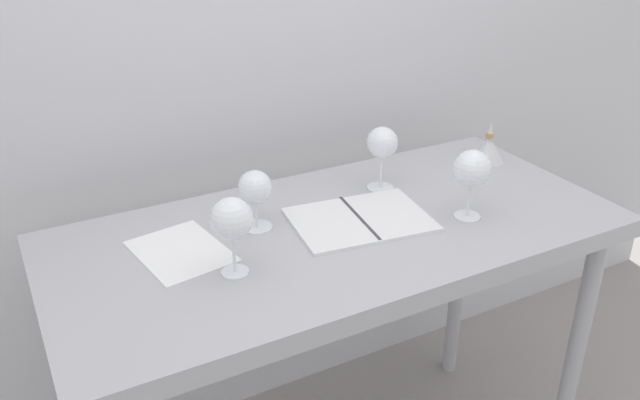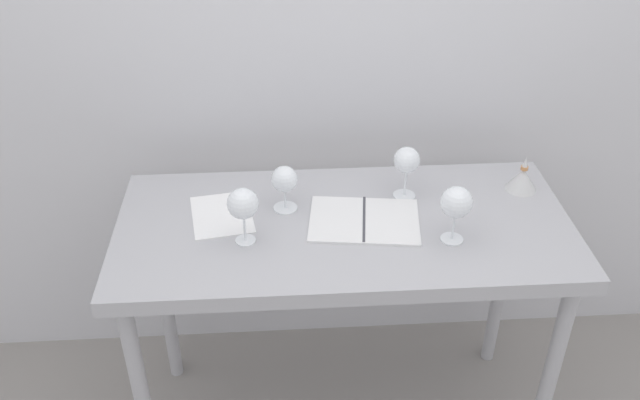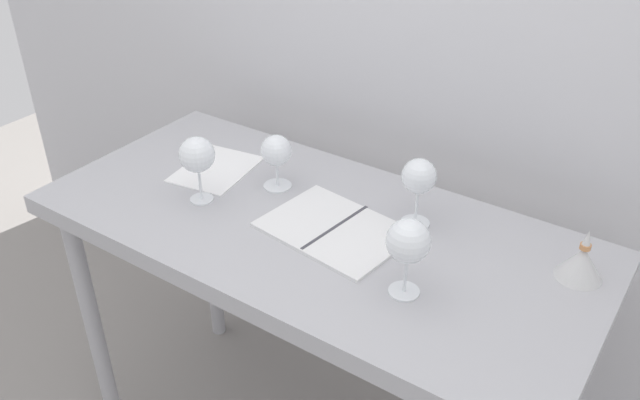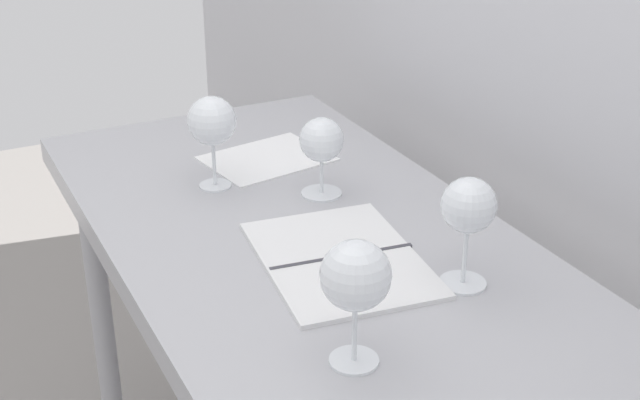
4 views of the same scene
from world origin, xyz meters
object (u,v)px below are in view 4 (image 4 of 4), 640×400
(wine_glass_far_left, at_px, (322,143))
(tasting_sheet_upper, at_px, (267,159))
(open_notebook, at_px, (340,259))
(wine_glass_far_right, at_px, (469,209))
(wine_glass_near_left, at_px, (212,123))
(wine_glass_near_right, at_px, (356,278))

(wine_glass_far_left, xyz_separation_m, tasting_sheet_upper, (-0.20, -0.02, -0.10))
(open_notebook, bearing_deg, wine_glass_far_right, 49.93)
(tasting_sheet_upper, bearing_deg, wine_glass_near_left, -70.22)
(open_notebook, bearing_deg, wine_glass_far_left, 167.07)
(wine_glass_far_right, height_order, open_notebook, wine_glass_far_right)
(wine_glass_far_left, height_order, tasting_sheet_upper, wine_glass_far_left)
(wine_glass_far_left, relative_size, wine_glass_far_right, 0.85)
(wine_glass_far_right, relative_size, open_notebook, 0.49)
(wine_glass_near_left, height_order, wine_glass_far_left, wine_glass_near_left)
(wine_glass_near_left, height_order, tasting_sheet_upper, wine_glass_near_left)
(wine_glass_near_left, bearing_deg, wine_glass_far_left, 53.55)
(wine_glass_near_left, distance_m, wine_glass_near_right, 0.61)
(wine_glass_near_left, height_order, open_notebook, wine_glass_near_left)
(open_notebook, bearing_deg, tasting_sheet_upper, 178.91)
(wine_glass_far_right, bearing_deg, wine_glass_far_left, -173.02)
(wine_glass_near_left, bearing_deg, tasting_sheet_upper, 118.71)
(wine_glass_far_right, relative_size, wine_glass_near_right, 0.98)
(wine_glass_far_left, xyz_separation_m, wine_glass_far_right, (0.39, 0.05, 0.03))
(open_notebook, bearing_deg, wine_glass_near_left, -160.82)
(wine_glass_far_right, xyz_separation_m, open_notebook, (-0.15, -0.14, -0.12))
(wine_glass_near_right, bearing_deg, wine_glass_far_right, 112.37)
(open_notebook, relative_size, tasting_sheet_upper, 1.54)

